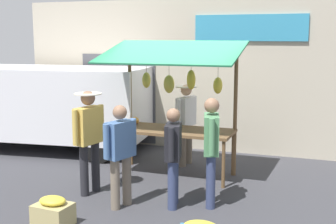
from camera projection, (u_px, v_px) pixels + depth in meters
ground_plane at (173, 175)px, 8.58m from camera, size 40.00×40.00×0.00m
street_backdrop at (204, 75)px, 10.34m from camera, size 9.00×0.30×3.40m
market_stall at (174, 93)px, 8.36m from camera, size 2.50×1.46×2.50m
vendor_with_sunhat at (186, 118)px, 9.11m from camera, size 0.42×0.69×1.63m
shopper_with_ponytail at (211, 144)px, 6.91m from camera, size 0.34×0.69×1.67m
shopper_in_striped_shirt at (89, 133)px, 7.44m from camera, size 0.44×0.71×1.71m
shopper_in_grey_tee at (120, 149)px, 6.85m from camera, size 0.35×0.65×1.57m
shopper_with_shopping_bag at (173, 151)px, 6.87m from camera, size 0.32×0.65×1.52m
parked_van at (44, 101)px, 10.42m from camera, size 4.60×2.38×1.88m
produce_crate_near at (53, 212)px, 6.28m from camera, size 0.53×0.42×0.41m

